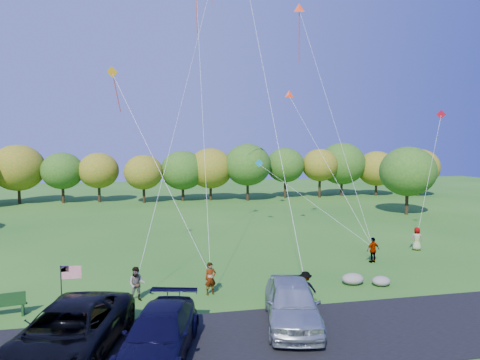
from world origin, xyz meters
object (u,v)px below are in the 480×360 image
at_px(minivan_silver, 292,303).
at_px(flyer_d, 373,250).
at_px(flyer_e, 417,239).
at_px(park_bench, 2,304).
at_px(flyer_a, 210,279).
at_px(minivan_dark, 68,332).
at_px(minivan_navy, 159,334).
at_px(flyer_b, 137,284).
at_px(flyer_c, 305,288).

relative_size(minivan_silver, flyer_d, 3.30).
bearing_deg(flyer_d, flyer_e, -165.47).
bearing_deg(minivan_silver, park_bench, 176.99).
bearing_deg(flyer_d, flyer_a, 6.98).
distance_m(minivan_dark, flyer_e, 24.84).
relative_size(minivan_dark, flyer_d, 4.13).
relative_size(minivan_navy, flyer_e, 3.39).
xyz_separation_m(minivan_navy, flyer_b, (-0.99, 6.00, -0.04)).
height_order(minivan_dark, flyer_d, minivan_dark).
height_order(minivan_dark, flyer_c, minivan_dark).
xyz_separation_m(flyer_c, park_bench, (-13.85, 1.39, -0.24)).
relative_size(flyer_a, flyer_d, 1.01).
bearing_deg(minivan_dark, flyer_c, 31.41).
bearing_deg(park_bench, flyer_e, 5.69).
height_order(minivan_dark, flyer_a, minivan_dark).
relative_size(minivan_navy, flyer_b, 3.36).
xyz_separation_m(minivan_silver, flyer_d, (8.33, 8.21, -0.16)).
bearing_deg(park_bench, flyer_c, -15.48).
bearing_deg(flyer_c, flyer_d, -127.40).
relative_size(flyer_c, park_bench, 0.83).
bearing_deg(minivan_silver, flyer_a, 135.69).
height_order(flyer_d, flyer_e, flyer_e).
bearing_deg(flyer_d, flyer_c, 29.85).
relative_size(minivan_silver, park_bench, 2.78).
distance_m(minivan_navy, flyer_b, 6.08).
distance_m(flyer_a, flyer_e, 17.13).
relative_size(minivan_navy, flyer_c, 3.48).
distance_m(flyer_e, park_bench, 26.53).
bearing_deg(flyer_a, flyer_b, 167.55).
height_order(minivan_navy, park_bench, minivan_navy).
xyz_separation_m(minivan_dark, flyer_c, (10.18, 3.25, -0.19)).
xyz_separation_m(flyer_b, park_bench, (-5.87, -0.82, -0.26)).
bearing_deg(minivan_dark, flyer_d, 42.37).
height_order(flyer_a, flyer_b, flyer_b).
bearing_deg(minivan_silver, flyer_b, 159.43).
distance_m(minivan_silver, park_bench, 12.95).
xyz_separation_m(flyer_d, park_bench, (-20.79, -4.72, -0.25)).
xyz_separation_m(minivan_silver, flyer_e, (13.11, 10.55, -0.16)).
height_order(flyer_b, park_bench, flyer_b).
distance_m(flyer_c, flyer_d, 9.25).
bearing_deg(minivan_dark, flyer_e, 41.80).
bearing_deg(flyer_d, minivan_navy, 23.87).
bearing_deg(flyer_c, minivan_navy, 39.65).
relative_size(minivan_navy, minivan_silver, 1.04).
height_order(flyer_c, park_bench, flyer_c).
height_order(minivan_silver, park_bench, minivan_silver).
xyz_separation_m(flyer_b, flyer_c, (7.98, -2.22, -0.03)).
distance_m(minivan_navy, flyer_a, 6.71).
bearing_deg(flyer_a, minivan_navy, -128.43).
bearing_deg(flyer_b, minivan_silver, -24.47).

